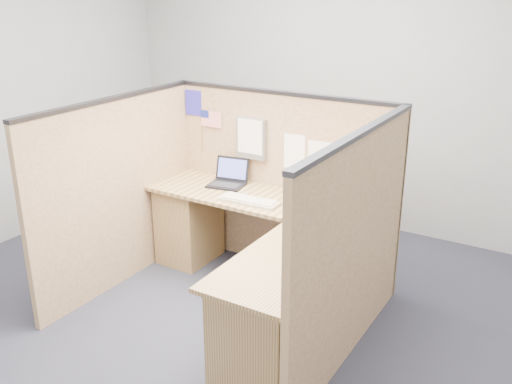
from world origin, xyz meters
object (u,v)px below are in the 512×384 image
Objects in this scene: laptop at (230,178)px; mouse at (330,220)px; keyboard at (249,201)px; l_desk at (257,260)px.

mouse is at bearing -26.94° from laptop.
mouse reaches higher than keyboard.
mouse is (1.08, -0.33, -0.03)m from laptop.
laptop reaches higher than mouse.
keyboard is (0.37, -0.28, -0.04)m from laptop.
keyboard is 4.16× the size of mouse.
mouse reaches higher than l_desk.
l_desk is at bearing -51.58° from laptop.
laptop is 0.67× the size of keyboard.
laptop is 0.46m from keyboard.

